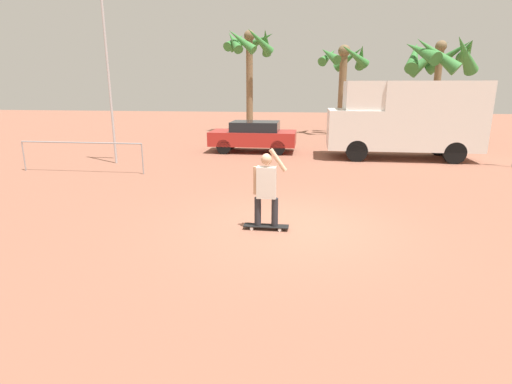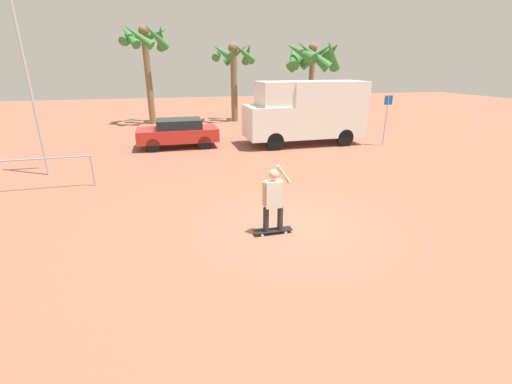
{
  "view_description": "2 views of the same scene",
  "coord_description": "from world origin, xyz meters",
  "px_view_note": "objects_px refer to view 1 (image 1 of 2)",
  "views": [
    {
      "loc": [
        0.29,
        -8.16,
        2.93
      ],
      "look_at": [
        -0.79,
        -0.12,
        0.78
      ],
      "focal_mm": 28.0,
      "sensor_mm": 36.0,
      "label": 1
    },
    {
      "loc": [
        -2.89,
        -7.37,
        3.84
      ],
      "look_at": [
        -0.85,
        0.3,
        0.92
      ],
      "focal_mm": 24.0,
      "sensor_mm": 36.0,
      "label": 2
    }
  ],
  "objects_px": {
    "parked_car_red": "(254,136)",
    "palm_tree_center_background": "(344,64)",
    "flagpole": "(109,59)",
    "palm_tree_near_van": "(440,57)",
    "palm_tree_far_left": "(249,48)",
    "person_skateboarder": "(266,185)",
    "skateboard": "(266,226)",
    "camper_van": "(406,117)"
  },
  "relations": [
    {
      "from": "palm_tree_near_van",
      "to": "palm_tree_center_background",
      "type": "distance_m",
      "value": 5.49
    },
    {
      "from": "skateboard",
      "to": "palm_tree_center_background",
      "type": "xyz_separation_m",
      "value": [
        2.76,
        18.1,
        4.18
      ]
    },
    {
      "from": "person_skateboarder",
      "to": "camper_van",
      "type": "height_order",
      "value": "camper_van"
    },
    {
      "from": "skateboard",
      "to": "palm_tree_near_van",
      "type": "bearing_deg",
      "value": 63.94
    },
    {
      "from": "palm_tree_center_background",
      "to": "palm_tree_far_left",
      "type": "bearing_deg",
      "value": 177.32
    },
    {
      "from": "palm_tree_far_left",
      "to": "palm_tree_near_van",
      "type": "bearing_deg",
      "value": -15.63
    },
    {
      "from": "palm_tree_near_van",
      "to": "palm_tree_far_left",
      "type": "relative_size",
      "value": 0.86
    },
    {
      "from": "parked_car_red",
      "to": "palm_tree_center_background",
      "type": "bearing_deg",
      "value": 60.23
    },
    {
      "from": "skateboard",
      "to": "camper_van",
      "type": "relative_size",
      "value": 0.16
    },
    {
      "from": "camper_van",
      "to": "palm_tree_far_left",
      "type": "relative_size",
      "value": 0.93
    },
    {
      "from": "parked_car_red",
      "to": "palm_tree_near_van",
      "type": "xyz_separation_m",
      "value": [
        9.24,
        5.1,
        3.72
      ]
    },
    {
      "from": "person_skateboarder",
      "to": "flagpole",
      "type": "xyz_separation_m",
      "value": [
        -6.62,
        6.75,
        2.98
      ]
    },
    {
      "from": "camper_van",
      "to": "palm_tree_center_background",
      "type": "relative_size",
      "value": 1.1
    },
    {
      "from": "skateboard",
      "to": "flagpole",
      "type": "bearing_deg",
      "value": 134.44
    },
    {
      "from": "parked_car_red",
      "to": "palm_tree_center_background",
      "type": "relative_size",
      "value": 0.71
    },
    {
      "from": "parked_car_red",
      "to": "camper_van",
      "type": "bearing_deg",
      "value": -7.86
    },
    {
      "from": "person_skateboarder",
      "to": "palm_tree_center_background",
      "type": "bearing_deg",
      "value": 81.34
    },
    {
      "from": "parked_car_red",
      "to": "palm_tree_near_van",
      "type": "distance_m",
      "value": 11.19
    },
    {
      "from": "palm_tree_center_background",
      "to": "palm_tree_far_left",
      "type": "height_order",
      "value": "palm_tree_far_left"
    },
    {
      "from": "camper_van",
      "to": "palm_tree_far_left",
      "type": "height_order",
      "value": "palm_tree_far_left"
    },
    {
      "from": "palm_tree_near_van",
      "to": "palm_tree_center_background",
      "type": "relative_size",
      "value": 1.02
    },
    {
      "from": "skateboard",
      "to": "camper_van",
      "type": "height_order",
      "value": "camper_van"
    },
    {
      "from": "person_skateboarder",
      "to": "palm_tree_far_left",
      "type": "distance_m",
      "value": 19.13
    },
    {
      "from": "skateboard",
      "to": "palm_tree_near_van",
      "type": "xyz_separation_m",
      "value": [
        7.52,
        15.39,
        4.4
      ]
    },
    {
      "from": "person_skateboarder",
      "to": "palm_tree_near_van",
      "type": "height_order",
      "value": "palm_tree_near_van"
    },
    {
      "from": "palm_tree_center_background",
      "to": "flagpole",
      "type": "bearing_deg",
      "value": -129.55
    },
    {
      "from": "flagpole",
      "to": "palm_tree_far_left",
      "type": "bearing_deg",
      "value": 73.41
    },
    {
      "from": "palm_tree_center_background",
      "to": "person_skateboarder",
      "type": "bearing_deg",
      "value": -98.66
    },
    {
      "from": "palm_tree_near_van",
      "to": "flagpole",
      "type": "relative_size",
      "value": 0.82
    },
    {
      "from": "palm_tree_center_background",
      "to": "flagpole",
      "type": "xyz_separation_m",
      "value": [
        -9.37,
        -11.35,
        -0.32
      ]
    },
    {
      "from": "skateboard",
      "to": "parked_car_red",
      "type": "distance_m",
      "value": 10.44
    },
    {
      "from": "palm_tree_far_left",
      "to": "skateboard",
      "type": "bearing_deg",
      "value": -80.26
    },
    {
      "from": "palm_tree_near_van",
      "to": "palm_tree_center_background",
      "type": "height_order",
      "value": "palm_tree_near_van"
    },
    {
      "from": "parked_car_red",
      "to": "palm_tree_far_left",
      "type": "distance_m",
      "value": 9.38
    },
    {
      "from": "palm_tree_center_background",
      "to": "palm_tree_near_van",
      "type": "bearing_deg",
      "value": -29.62
    },
    {
      "from": "skateboard",
      "to": "parked_car_red",
      "type": "bearing_deg",
      "value": 99.47
    },
    {
      "from": "skateboard",
      "to": "palm_tree_center_background",
      "type": "relative_size",
      "value": 0.17
    },
    {
      "from": "camper_van",
      "to": "flagpole",
      "type": "relative_size",
      "value": 0.88
    },
    {
      "from": "parked_car_red",
      "to": "palm_tree_near_van",
      "type": "height_order",
      "value": "palm_tree_near_van"
    },
    {
      "from": "palm_tree_near_van",
      "to": "flagpole",
      "type": "height_order",
      "value": "flagpole"
    },
    {
      "from": "skateboard",
      "to": "person_skateboarder",
      "type": "height_order",
      "value": "person_skateboarder"
    },
    {
      "from": "palm_tree_center_background",
      "to": "parked_car_red",
      "type": "bearing_deg",
      "value": -119.77
    }
  ]
}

